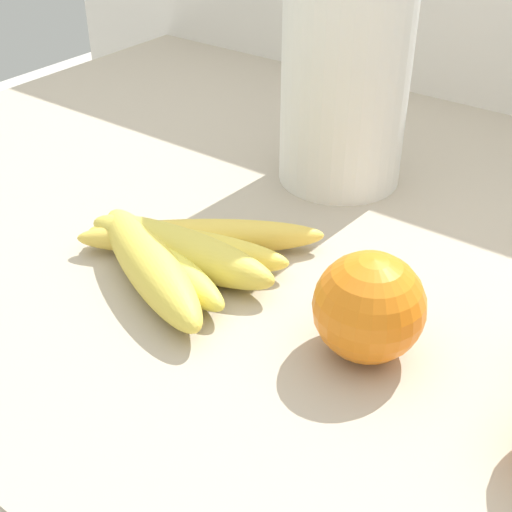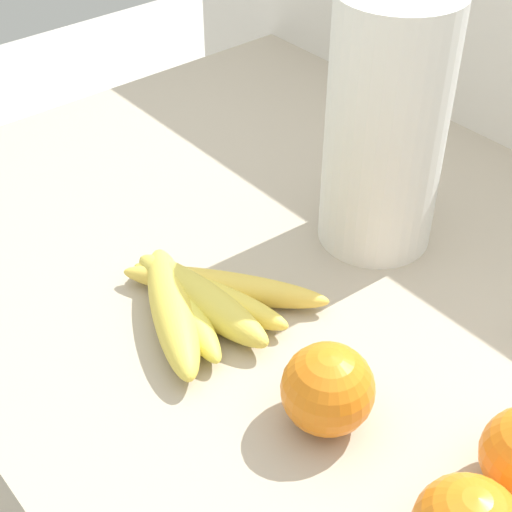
# 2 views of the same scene
# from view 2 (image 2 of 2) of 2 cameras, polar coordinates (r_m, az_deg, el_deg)

# --- Properties ---
(banana_bunch) EXTENTS (0.19, 0.20, 0.04)m
(banana_bunch) POSITION_cam_2_polar(r_m,az_deg,el_deg) (0.78, -4.45, -3.26)
(banana_bunch) COLOR #E6CE4C
(banana_bunch) RESTS_ON counter
(orange_back_left) EXTENTS (0.08, 0.08, 0.08)m
(orange_back_left) POSITION_cam_2_polar(r_m,az_deg,el_deg) (0.67, 5.31, -9.76)
(orange_back_left) COLOR orange
(orange_back_left) RESTS_ON counter
(paper_towel_roll) EXTENTS (0.13, 0.13, 0.31)m
(paper_towel_roll) POSITION_cam_2_polar(r_m,az_deg,el_deg) (0.82, 9.56, 9.45)
(paper_towel_roll) COLOR white
(paper_towel_roll) RESTS_ON counter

